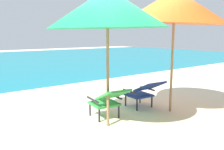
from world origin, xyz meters
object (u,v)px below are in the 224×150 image
object	(u,v)px
lounge_chair_left	(108,100)
beach_umbrella_right	(174,7)
lounge_chair_right	(144,91)
beach_umbrella_left	(108,8)

from	to	relation	value
lounge_chair_left	beach_umbrella_right	size ratio (longest dim) A/B	0.36
lounge_chair_left	lounge_chair_right	distance (m)	1.05
beach_umbrella_right	lounge_chair_left	bearing A→B (deg)	163.07
lounge_chair_left	beach_umbrella_right	distance (m)	2.32
beach_umbrella_left	beach_umbrella_right	distance (m)	1.59
beach_umbrella_left	beach_umbrella_right	size ratio (longest dim) A/B	0.94
beach_umbrella_left	lounge_chair_right	bearing A→B (deg)	14.69
lounge_chair_left	beach_umbrella_left	xyz separation A→B (m)	(-0.20, -0.25, 1.69)
lounge_chair_right	beach_umbrella_left	size ratio (longest dim) A/B	0.37
lounge_chair_left	beach_umbrella_right	xyz separation A→B (m)	(1.38, -0.42, 1.82)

